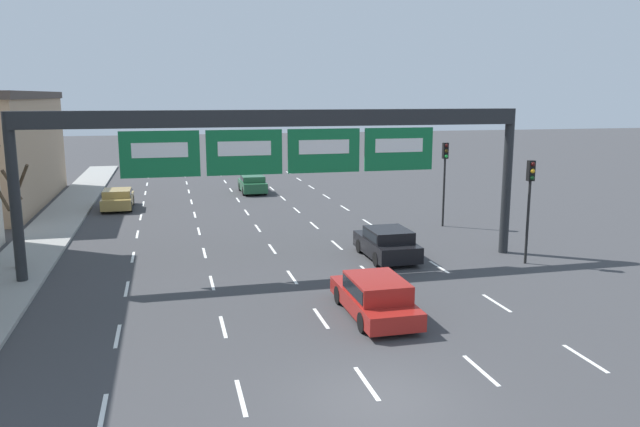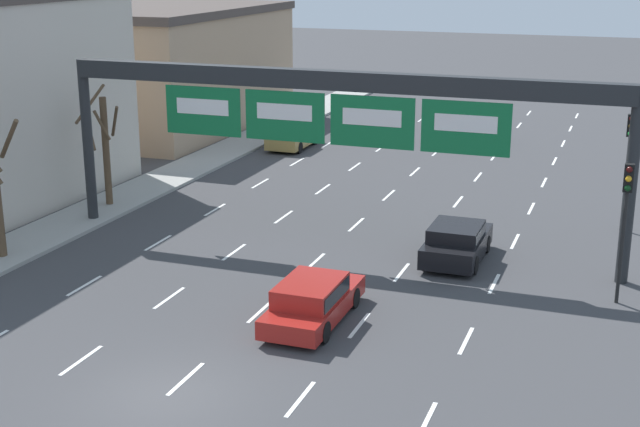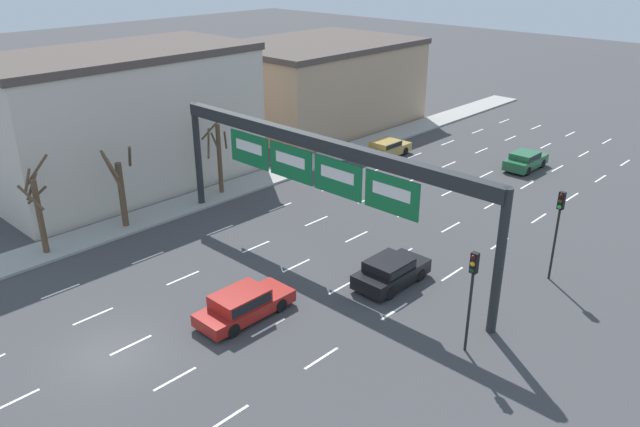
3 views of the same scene
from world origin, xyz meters
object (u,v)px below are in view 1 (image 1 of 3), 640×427
Objects in this scene: sign_gantry at (283,137)px; traffic_light_near_gantry at (445,167)px; car_black at (387,242)px; traffic_light_mid_block at (530,191)px; car_gold at (118,198)px; tree_bare_second at (11,205)px; car_red at (375,295)px; car_green at (253,183)px.

traffic_light_near_gantry is at bearing 31.30° from sign_gantry.
sign_gantry is at bearing -176.66° from car_black.
sign_gantry is 11.08m from traffic_light_mid_block.
sign_gantry is at bearing -63.89° from car_gold.
car_black is 16.43m from tree_bare_second.
car_red is 16.11m from tree_bare_second.
traffic_light_mid_block is 0.89× the size of tree_bare_second.
car_green is 25.36m from traffic_light_mid_block.
car_green is (-3.36, 21.21, -0.03)m from car_black.
car_gold is at bearing 113.04° from car_red.
car_red is at bearing -123.07° from traffic_light_near_gantry.
car_green reaches higher than car_gold.
tree_bare_second is (-3.17, -14.49, 2.18)m from car_gold.
car_red is 1.13× the size of car_black.
car_green is 17.79m from traffic_light_near_gantry.
sign_gantry is 4.70× the size of traffic_light_mid_block.
car_black is 0.81× the size of tree_bare_second.
tree_bare_second is at bearing 169.26° from sign_gantry.
traffic_light_mid_block is (0.16, -8.39, -0.11)m from traffic_light_near_gantry.
car_gold is 0.91× the size of traffic_light_mid_block.
car_green is at bearing 90.72° from car_red.
car_red reaches higher than car_green.
sign_gantry is 22.11m from car_green.
traffic_light_near_gantry is at bearing 10.96° from tree_bare_second.
car_green is at bearing 56.47° from tree_bare_second.
sign_gantry is 4.17× the size of tree_bare_second.
sign_gantry is 8.69m from car_red.
traffic_light_mid_block is (8.78, 4.86, 2.57)m from car_red.
car_black is 6.72m from traffic_light_mid_block.
car_green is at bearing 111.24° from traffic_light_mid_block.
traffic_light_near_gantry reaches higher than car_red.
car_red is at bearing -89.28° from car_green.
car_green is (9.65, 4.86, 0.01)m from car_gold.
car_black is (3.01, 7.16, 0.02)m from car_red.
car_red is (1.85, -6.88, -4.97)m from sign_gantry.
traffic_light_mid_block is (10.63, -2.02, -2.40)m from sign_gantry.
sign_gantry is at bearing 105.04° from car_red.
car_gold is at bearing 116.11° from sign_gantry.
car_green is at bearing 26.72° from car_gold.
car_black is 0.91× the size of traffic_light_mid_block.
tree_bare_second is at bearing -169.04° from traffic_light_near_gantry.
tree_bare_second is (-12.82, -19.34, 2.17)m from car_green.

